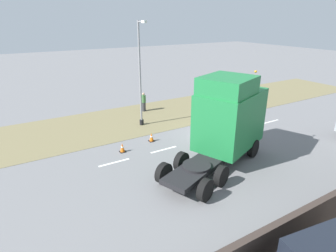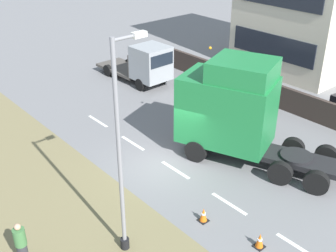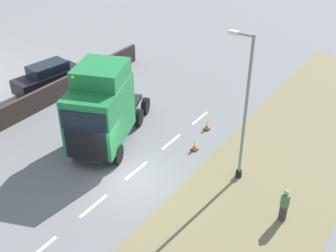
# 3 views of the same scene
# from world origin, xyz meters

# --- Properties ---
(ground_plane) EXTENTS (120.00, 120.00, 0.00)m
(ground_plane) POSITION_xyz_m (0.00, 0.00, 0.00)
(ground_plane) COLOR slate
(ground_plane) RESTS_ON ground
(grass_verge) EXTENTS (7.00, 44.00, 0.01)m
(grass_verge) POSITION_xyz_m (-6.00, 0.00, 0.01)
(grass_verge) COLOR olive
(grass_verge) RESTS_ON ground
(lane_markings) EXTENTS (0.16, 14.60, 0.00)m
(lane_markings) POSITION_xyz_m (0.00, -0.70, 0.00)
(lane_markings) COLOR white
(lane_markings) RESTS_ON ground
(boundary_wall) EXTENTS (0.25, 24.00, 1.37)m
(boundary_wall) POSITION_xyz_m (9.00, 0.00, 0.69)
(boundary_wall) COLOR #382D28
(boundary_wall) RESTS_ON ground
(lorry_cab) EXTENTS (4.94, 7.62, 4.91)m
(lorry_cab) POSITION_xyz_m (2.76, -1.44, 2.40)
(lorry_cab) COLOR black
(lorry_cab) RESTS_ON ground
(flatbed_truck) EXTENTS (2.23, 6.01, 2.72)m
(flatbed_truck) POSITION_xyz_m (5.35, 8.13, 1.43)
(flatbed_truck) COLOR #999EA3
(flatbed_truck) RESTS_ON ground
(lamp_post) EXTENTS (1.27, 0.31, 7.42)m
(lamp_post) POSITION_xyz_m (-4.47, -3.17, 3.46)
(lamp_post) COLOR black
(lamp_post) RESTS_ON ground
(pedestrian) EXTENTS (0.39, 0.39, 1.63)m
(pedestrian) POSITION_xyz_m (-7.46, -1.55, 0.80)
(pedestrian) COLOR #333338
(pedestrian) RESTS_ON ground
(traffic_cone_lead) EXTENTS (0.36, 0.36, 0.58)m
(traffic_cone_lead) POSITION_xyz_m (-1.01, -6.18, 0.28)
(traffic_cone_lead) COLOR black
(traffic_cone_lead) RESTS_ON ground
(traffic_cone_trailing) EXTENTS (0.36, 0.36, 0.58)m
(traffic_cone_trailing) POSITION_xyz_m (-1.51, -3.95, 0.28)
(traffic_cone_trailing) COLOR black
(traffic_cone_trailing) RESTS_ON ground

